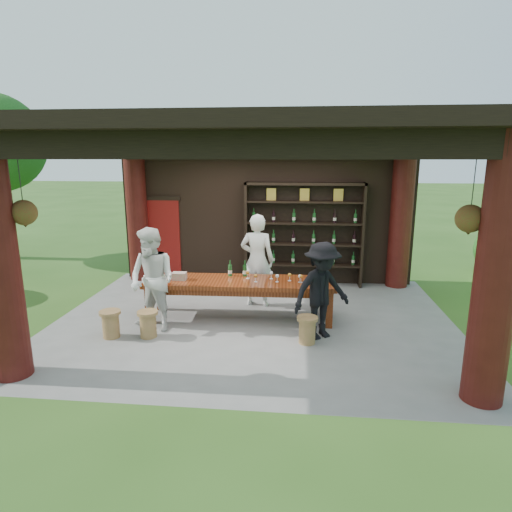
# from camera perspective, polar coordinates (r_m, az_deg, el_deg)

# --- Properties ---
(ground) EXTENTS (90.00, 90.00, 0.00)m
(ground) POSITION_cam_1_polar(r_m,az_deg,el_deg) (8.15, -0.28, -8.54)
(ground) COLOR #2D5119
(ground) RESTS_ON ground
(pavilion) EXTENTS (7.50, 6.00, 3.60)m
(pavilion) POSITION_cam_1_polar(r_m,az_deg,el_deg) (8.06, -0.07, 6.86)
(pavilion) COLOR slate
(pavilion) RESTS_ON ground
(wine_shelf) EXTENTS (2.77, 0.42, 2.43)m
(wine_shelf) POSITION_cam_1_polar(r_m,az_deg,el_deg) (10.15, 6.36, 2.87)
(wine_shelf) COLOR black
(wine_shelf) RESTS_ON ground
(tasting_table) EXTENTS (3.56, 1.01, 0.75)m
(tasting_table) POSITION_cam_1_polar(r_m,az_deg,el_deg) (8.06, -2.18, -4.01)
(tasting_table) COLOR #55200C
(tasting_table) RESTS_ON ground
(stool_near_left) EXTENTS (0.35, 0.35, 0.46)m
(stool_near_left) POSITION_cam_1_polar(r_m,az_deg,el_deg) (7.58, -14.20, -8.69)
(stool_near_left) COLOR olive
(stool_near_left) RESTS_ON ground
(stool_near_right) EXTENTS (0.35, 0.35, 0.46)m
(stool_near_right) POSITION_cam_1_polar(r_m,az_deg,el_deg) (7.17, 6.84, -9.67)
(stool_near_right) COLOR olive
(stool_near_right) RESTS_ON ground
(stool_far_left) EXTENTS (0.36, 0.36, 0.47)m
(stool_far_left) POSITION_cam_1_polar(r_m,az_deg,el_deg) (7.74, -18.81, -8.49)
(stool_far_left) COLOR olive
(stool_far_left) RESTS_ON ground
(host) EXTENTS (0.74, 0.53, 1.90)m
(host) POSITION_cam_1_polar(r_m,az_deg,el_deg) (8.70, 0.16, -0.57)
(host) COLOR white
(host) RESTS_ON ground
(guest_woman) EXTENTS (1.09, 1.00, 1.83)m
(guest_woman) POSITION_cam_1_polar(r_m,az_deg,el_deg) (7.68, -13.64, -3.10)
(guest_woman) COLOR silver
(guest_woman) RESTS_ON ground
(guest_man) EXTENTS (1.23, 1.09, 1.65)m
(guest_man) POSITION_cam_1_polar(r_m,az_deg,el_deg) (7.23, 8.73, -4.60)
(guest_man) COLOR black
(guest_man) RESTS_ON ground
(table_bottles) EXTENTS (0.37, 0.10, 0.31)m
(table_bottles) POSITION_cam_1_polar(r_m,az_deg,el_deg) (8.27, -2.16, -1.63)
(table_bottles) COLOR #194C1E
(table_bottles) RESTS_ON tasting_table
(table_glasses) EXTENTS (1.07, 0.30, 0.15)m
(table_glasses) POSITION_cam_1_polar(r_m,az_deg,el_deg) (7.96, 2.86, -2.82)
(table_glasses) COLOR silver
(table_glasses) RESTS_ON tasting_table
(napkin_basket) EXTENTS (0.27, 0.19, 0.14)m
(napkin_basket) POSITION_cam_1_polar(r_m,az_deg,el_deg) (8.16, -10.20, -2.65)
(napkin_basket) COLOR #BF6672
(napkin_basket) RESTS_ON tasting_table
(shrubs) EXTENTS (16.35, 7.81, 1.36)m
(shrubs) POSITION_cam_1_polar(r_m,az_deg,el_deg) (8.94, 16.51, -3.40)
(shrubs) COLOR #194C14
(shrubs) RESTS_ON ground
(trees) EXTENTS (21.75, 9.72, 4.80)m
(trees) POSITION_cam_1_polar(r_m,az_deg,el_deg) (9.61, 24.93, 14.07)
(trees) COLOR #3F2819
(trees) RESTS_ON ground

